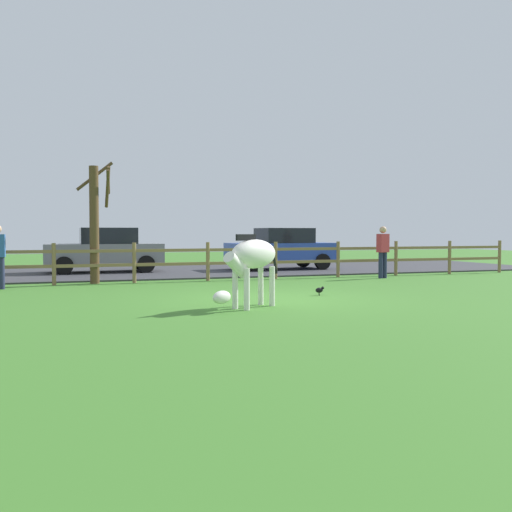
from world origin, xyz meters
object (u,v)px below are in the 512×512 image
(zebra, at_px, (251,260))
(visitor_right_of_tree, at_px, (383,250))
(bare_tree, at_px, (95,220))
(parked_car_blue, at_px, (281,248))
(crow_on_grass, at_px, (320,290))
(parked_car_grey, at_px, (105,250))

(zebra, distance_m, visitor_right_of_tree, 8.25)
(visitor_right_of_tree, bearing_deg, bare_tree, 173.13)
(bare_tree, xyz_separation_m, parked_car_blue, (7.05, 3.47, -0.96))
(bare_tree, xyz_separation_m, visitor_right_of_tree, (8.68, -1.05, -0.89))
(zebra, relative_size, parked_car_blue, 0.42)
(bare_tree, relative_size, crow_on_grass, 16.31)
(crow_on_grass, bearing_deg, zebra, -144.92)
(parked_car_grey, bearing_deg, bare_tree, -98.27)
(parked_car_blue, height_order, visitor_right_of_tree, visitor_right_of_tree)
(parked_car_blue, bearing_deg, bare_tree, -153.79)
(crow_on_grass, height_order, parked_car_grey, parked_car_grey)
(zebra, relative_size, crow_on_grass, 7.85)
(parked_car_grey, height_order, visitor_right_of_tree, visitor_right_of_tree)
(bare_tree, relative_size, visitor_right_of_tree, 2.14)
(bare_tree, height_order, parked_car_blue, bare_tree)
(bare_tree, height_order, zebra, bare_tree)
(parked_car_grey, relative_size, visitor_right_of_tree, 2.44)
(bare_tree, distance_m, crow_on_grass, 6.95)
(bare_tree, bearing_deg, parked_car_grey, 81.73)
(bare_tree, bearing_deg, parked_car_blue, 26.21)
(bare_tree, height_order, parked_car_grey, bare_tree)
(zebra, height_order, crow_on_grass, zebra)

